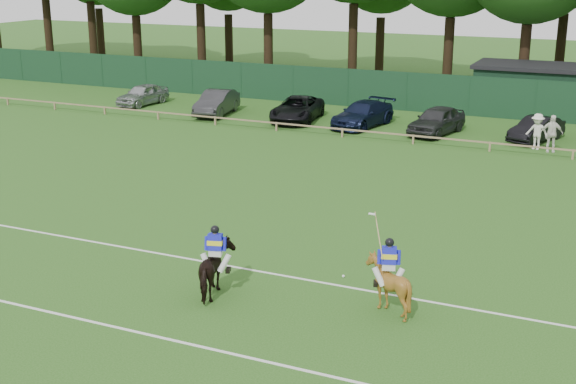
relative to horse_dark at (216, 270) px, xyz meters
The scene contains 19 objects.
ground 3.35m from the horse_dark, 107.61° to the left, with size 160.00×160.00×0.00m, color #1E4C14.
horse_dark is the anchor object (origin of this frame).
horse_chestnut 4.93m from the horse_dark, 12.21° to the left, with size 1.26×1.42×1.57m, color brown.
sedan_silver 31.73m from the horse_dark, 128.38° to the left, with size 1.66×4.12×1.40m, color #A5A6AA.
sedan_grey 27.45m from the horse_dark, 119.38° to the left, with size 1.61×4.61×1.52m, color #2F2F31.
suv_black 25.57m from the horse_dark, 108.43° to the left, with size 2.39×5.19×1.44m, color black.
sedan_navy 24.64m from the horse_dark, 99.16° to the left, with size 2.02×4.96×1.44m, color black.
hatch_grey 24.07m from the horse_dark, 88.78° to the left, with size 1.82×4.53×1.54m, color #2E2F31.
estate_black 25.18m from the horse_dark, 76.62° to the left, with size 1.38×3.95×1.30m, color black.
spectator_left 23.38m from the horse_dark, 74.91° to the left, with size 1.20×0.69×1.86m, color silver.
spectator_mid 23.31m from the horse_dark, 73.00° to the left, with size 1.12×0.46×1.90m, color white.
rider_dark 0.71m from the horse_dark, 72.70° to the right, with size 0.92×0.52×1.41m.
rider_chestnut 4.98m from the horse_dark, 12.07° to the left, with size 0.98×0.53×2.05m.
polo_ball 4.06m from the horse_dark, 43.38° to the left, with size 0.09×0.09×0.09m, color silver.
pitch_lines 1.32m from the horse_dark, 158.10° to the right, with size 60.00×5.10×0.01m.
pitch_rail 21.13m from the horse_dark, 92.67° to the left, with size 62.10×0.10×0.50m.
perimeter_fence 30.12m from the horse_dark, 91.87° to the left, with size 92.08×0.08×2.50m.
utility_shed 33.49m from the horse_dark, 81.39° to the left, with size 8.40×4.40×3.04m.
tree_row 38.13m from the horse_dark, 88.47° to the left, with size 96.00×12.00×21.00m, color #26561C, non-canonical shape.
Camera 1 is at (11.34, -20.96, 9.33)m, focal length 48.00 mm.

